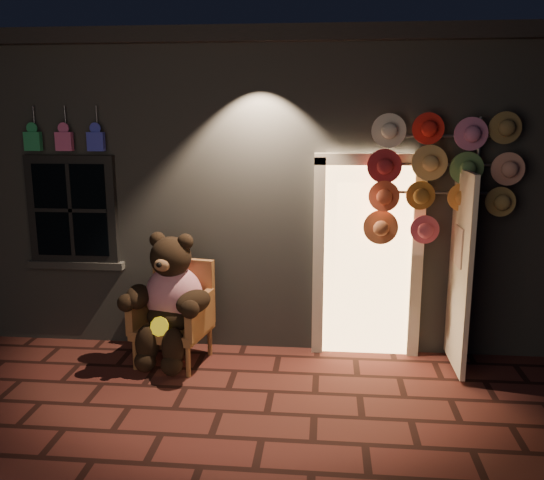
# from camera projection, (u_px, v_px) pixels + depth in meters

# --- Properties ---
(ground) EXTENTS (60.00, 60.00, 0.00)m
(ground) POSITION_uv_depth(u_px,v_px,m) (220.00, 411.00, 5.11)
(ground) COLOR #4F241E
(ground) RESTS_ON ground
(shop_building) EXTENTS (7.30, 5.95, 3.51)m
(shop_building) POSITION_uv_depth(u_px,v_px,m) (267.00, 173.00, 8.62)
(shop_building) COLOR slate
(shop_building) RESTS_ON ground
(wicker_armchair) EXTENTS (0.84, 0.79, 1.07)m
(wicker_armchair) POSITION_uv_depth(u_px,v_px,m) (176.00, 312.00, 6.10)
(wicker_armchair) COLOR #905D38
(wicker_armchair) RESTS_ON ground
(teddy_bear) EXTENTS (0.98, 0.84, 1.37)m
(teddy_bear) POSITION_uv_depth(u_px,v_px,m) (170.00, 300.00, 5.94)
(teddy_bear) COLOR #B1123C
(teddy_bear) RESTS_ON ground
(hat_rack) EXTENTS (1.46, 0.22, 2.58)m
(hat_rack) POSITION_uv_depth(u_px,v_px,m) (440.00, 176.00, 5.74)
(hat_rack) COLOR #59595E
(hat_rack) RESTS_ON ground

